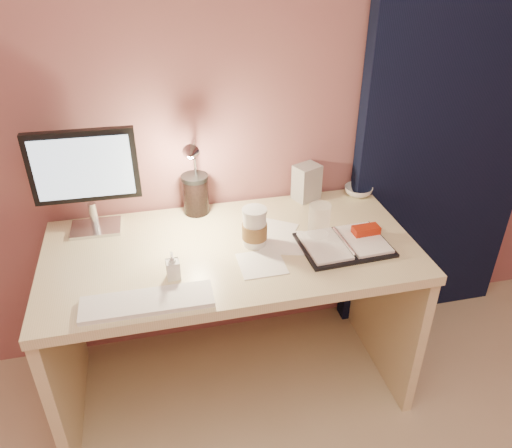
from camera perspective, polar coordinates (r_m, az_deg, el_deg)
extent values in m
plane|color=#A1625D|center=(2.01, -5.29, 15.71)|extent=(3.50, 0.00, 3.50)
cube|color=black|center=(2.38, 21.68, 12.36)|extent=(0.85, 0.08, 2.20)
cube|color=beige|center=(1.90, -2.86, -3.14)|extent=(1.40, 0.70, 0.04)
cube|color=beige|center=(2.16, -21.15, -13.30)|extent=(0.04, 0.66, 0.69)
cube|color=beige|center=(2.32, 14.34, -8.36)|extent=(0.04, 0.66, 0.69)
cube|color=beige|center=(2.35, -4.15, -4.94)|extent=(1.32, 0.03, 0.55)
cube|color=silver|center=(2.10, -17.81, -0.42)|extent=(0.20, 0.15, 0.01)
cylinder|color=silver|center=(2.07, -18.07, 0.98)|extent=(0.03, 0.03, 0.11)
cube|color=black|center=(1.97, -19.08, 6.37)|extent=(0.40, 0.04, 0.28)
cube|color=#B8DBFA|center=(1.95, -19.10, 6.06)|extent=(0.35, 0.01, 0.24)
cube|color=white|center=(1.66, -12.32, -8.70)|extent=(0.43, 0.13, 0.02)
cube|color=black|center=(1.92, 10.03, -2.37)|extent=(0.34, 0.26, 0.01)
cube|color=white|center=(1.88, 7.84, -2.47)|extent=(0.15, 0.22, 0.01)
cube|color=white|center=(1.95, 12.20, -1.72)|extent=(0.15, 0.22, 0.01)
cube|color=#AE2F0E|center=(1.97, 12.46, -0.67)|extent=(0.11, 0.06, 0.03)
cube|color=white|center=(1.80, 0.64, -4.55)|extent=(0.16, 0.16, 0.00)
cube|color=white|center=(1.92, 2.98, -2.09)|extent=(0.21, 0.21, 0.00)
cube|color=white|center=(1.99, 2.41, -0.67)|extent=(0.20, 0.20, 0.00)
cylinder|color=silver|center=(1.87, -0.17, -0.52)|extent=(0.09, 0.09, 0.14)
cylinder|color=brown|center=(1.88, -0.17, -0.80)|extent=(0.10, 0.10, 0.06)
cylinder|color=silver|center=(1.83, -0.17, 1.53)|extent=(0.09, 0.09, 0.01)
cylinder|color=white|center=(1.92, 7.22, 0.19)|extent=(0.08, 0.08, 0.15)
imported|color=silver|center=(2.29, 11.62, 3.74)|extent=(0.15, 0.15, 0.04)
imported|color=silver|center=(1.73, -9.49, -4.70)|extent=(0.05, 0.05, 0.10)
cylinder|color=black|center=(2.10, -6.89, 3.20)|extent=(0.11, 0.11, 0.15)
cube|color=#B5B4B0|center=(2.20, 5.81, 4.77)|extent=(0.13, 0.12, 0.16)
cylinder|color=silver|center=(2.14, -6.63, 1.74)|extent=(0.08, 0.08, 0.01)
cylinder|color=silver|center=(2.07, -6.90, 5.63)|extent=(0.01, 0.01, 0.31)
cone|color=silver|center=(1.88, -5.76, 8.03)|extent=(0.07, 0.07, 0.06)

